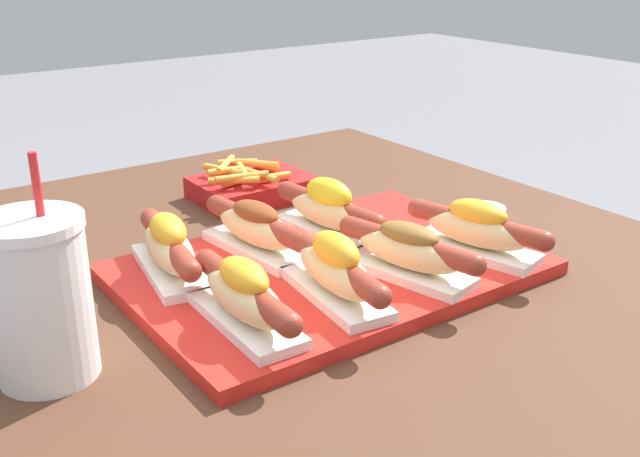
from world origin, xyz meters
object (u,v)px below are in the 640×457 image
Objects in this scene: hot_dog_6 at (329,210)px; hot_dog_4 at (169,247)px; serving_tray at (329,269)px; hot_dog_5 at (256,228)px; hot_dog_0 at (245,296)px; sauce_bowl at (485,212)px; hot_dog_3 at (477,229)px; fries_basket at (251,186)px; drink_cup at (40,298)px; hot_dog_2 at (408,251)px; hot_dog_1 at (336,270)px.

hot_dog_4 is at bearing 178.16° from hot_dog_6.
serving_tray is 2.42× the size of hot_dog_6.
hot_dog_4 is 0.12m from hot_dog_5.
hot_dog_0 is 0.27m from hot_dog_6.
hot_dog_6 is at bearing 34.96° from hot_dog_0.
hot_dog_3 is at bearing -141.40° from sauce_bowl.
fries_basket is at bearing 76.93° from serving_tray.
drink_cup is (-0.67, -0.05, 0.07)m from sauce_bowl.
sauce_bowl is (0.49, -0.06, -0.04)m from hot_dog_4.
hot_dog_5 is at bearing 19.54° from drink_cup.
serving_tray is at bearing -125.83° from hot_dog_6.
fries_basket is (0.24, 0.39, -0.03)m from hot_dog_0.
hot_dog_6 reaches higher than hot_dog_3.
hot_dog_2 is at bearing -57.86° from serving_tray.
fries_basket is (0.13, 0.40, -0.03)m from hot_dog_1.
hot_dog_0 is 1.03× the size of hot_dog_3.
serving_tray is 0.11m from hot_dog_1.
hot_dog_2 is (0.22, -0.01, -0.00)m from hot_dog_0.
serving_tray is 0.20m from hot_dog_3.
hot_dog_6 is (0.06, 0.08, 0.04)m from serving_tray.
hot_dog_4 is at bearing -137.43° from fries_basket.
hot_dog_3 is 0.28m from hot_dog_5.
hot_dog_6 is (-0.11, 0.17, 0.00)m from hot_dog_3.
hot_dog_0 is 0.16m from hot_dog_4.
hot_dog_6 reaches higher than serving_tray.
hot_dog_4 is (-0.35, 0.17, 0.00)m from hot_dog_3.
sauce_bowl is (0.37, -0.06, -0.04)m from hot_dog_5.
drink_cup is at bearing -166.16° from hot_dog_6.
hot_dog_4 is (-0.18, 0.09, 0.04)m from serving_tray.
hot_dog_2 is 1.01× the size of hot_dog_3.
drink_cup is (-0.18, -0.11, 0.03)m from hot_dog_4.
hot_dog_2 reaches higher than fries_basket.
hot_dog_0 is 1.01× the size of hot_dog_4.
hot_dog_0 reaches higher than hot_dog_5.
hot_dog_3 is at bearing -26.46° from hot_dog_4.
hot_dog_5 is 0.32m from drink_cup.
sauce_bowl is (0.26, 0.11, -0.04)m from hot_dog_2.
hot_dog_0 is 0.22m from hot_dog_2.
serving_tray is 0.11m from hot_dog_6.
hot_dog_4 is at bearing 178.84° from hot_dog_5.
hot_dog_1 is at bearing -163.24° from sauce_bowl.
hot_dog_0 is at bearing -121.44° from fries_basket.
sauce_bowl is (0.48, 0.11, -0.04)m from hot_dog_0.
hot_dog_3 is 0.20m from hot_dog_6.
hot_dog_1 reaches higher than hot_dog_5.
hot_dog_4 is at bearing 153.54° from hot_dog_3.
hot_dog_1 is 0.19m from hot_dog_6.
hot_dog_4 reaches higher than fries_basket.
hot_dog_3 is 0.39m from hot_dog_4.
hot_dog_1 is at bearing 178.13° from hot_dog_2.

